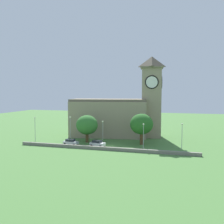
% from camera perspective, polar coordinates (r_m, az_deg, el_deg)
% --- Properties ---
extents(ground_plane, '(200.00, 200.00, 0.00)m').
position_cam_1_polar(ground_plane, '(85.06, 2.16, -5.55)').
color(ground_plane, '#477538').
extents(church, '(30.93, 14.66, 26.13)m').
position_cam_1_polar(church, '(86.03, 1.44, -0.19)').
color(church, gray).
rests_on(church, ground).
extents(quay_barrier, '(47.67, 0.70, 0.82)m').
position_cam_1_polar(quay_barrier, '(66.96, -1.84, -7.99)').
color(quay_barrier, gray).
rests_on(quay_barrier, ground).
extents(car_silver, '(4.31, 2.47, 1.65)m').
position_cam_1_polar(car_silver, '(73.76, -9.04, -6.53)').
color(car_silver, silver).
rests_on(car_silver, ground).
extents(car_white, '(4.29, 2.71, 1.69)m').
position_cam_1_polar(car_white, '(71.00, -3.23, -6.90)').
color(car_white, silver).
rests_on(car_white, ground).
extents(streetlamp_west_end, '(0.44, 0.44, 7.29)m').
position_cam_1_polar(streetlamp_west_end, '(81.07, -16.58, -2.79)').
color(streetlamp_west_end, '#9EA0A5').
rests_on(streetlamp_west_end, ground).
extents(streetlamp_west_mid, '(0.44, 0.44, 7.72)m').
position_cam_1_polar(streetlamp_west_mid, '(75.95, -9.18, -2.96)').
color(streetlamp_west_mid, '#9EA0A5').
rests_on(streetlamp_west_mid, ground).
extents(streetlamp_central, '(0.44, 0.44, 6.79)m').
position_cam_1_polar(streetlamp_central, '(72.49, -2.04, -3.69)').
color(streetlamp_central, '#9EA0A5').
rests_on(streetlamp_central, ground).
extents(streetlamp_east_mid, '(0.44, 0.44, 6.63)m').
position_cam_1_polar(streetlamp_east_mid, '(68.35, 6.93, -4.31)').
color(streetlamp_east_mid, '#9EA0A5').
rests_on(streetlamp_east_mid, ground).
extents(streetlamp_east_end, '(0.44, 0.44, 6.80)m').
position_cam_1_polar(streetlamp_east_end, '(68.92, 15.15, -4.28)').
color(streetlamp_east_end, '#9EA0A5').
rests_on(streetlamp_east_end, ground).
extents(tree_riverside_west, '(6.32, 6.32, 8.00)m').
position_cam_1_polar(tree_riverside_west, '(76.31, -5.53, -2.86)').
color(tree_riverside_west, brown).
rests_on(tree_riverside_west, ground).
extents(tree_riverside_east, '(6.48, 6.48, 8.74)m').
position_cam_1_polar(tree_riverside_east, '(73.11, 6.52, -2.68)').
color(tree_riverside_east, brown).
rests_on(tree_riverside_east, ground).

